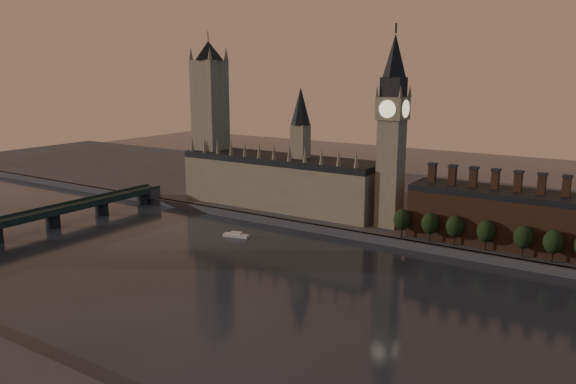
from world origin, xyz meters
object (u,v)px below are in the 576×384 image
object	(u,v)px
big_ben	(392,130)
river_boat	(236,235)
victoria_tower	(210,115)
westminster_bridge	(20,222)

from	to	relation	value
big_ben	river_boat	bearing A→B (deg)	-141.78
victoria_tower	river_boat	distance (m)	103.61
westminster_bridge	river_boat	world-z (taller)	westminster_bridge
big_ben	westminster_bridge	distance (m)	205.83
victoria_tower	big_ben	xyz separation A→B (m)	(130.00, -5.00, -2.26)
victoria_tower	river_boat	xyz separation A→B (m)	(64.69, -56.44, -58.02)
westminster_bridge	river_boat	distance (m)	117.18
big_ben	westminster_bridge	world-z (taller)	big_ben
big_ben	westminster_bridge	bearing A→B (deg)	-145.67
victoria_tower	big_ben	bearing A→B (deg)	-2.20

